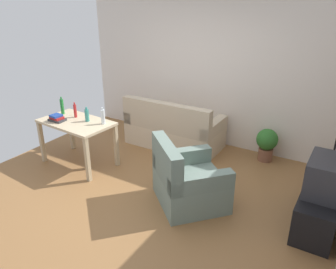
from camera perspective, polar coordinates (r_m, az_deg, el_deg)
name	(u,v)px	position (r m, az deg, el deg)	size (l,w,h in m)	color
ground_plane	(144,193)	(4.90, -4.08, -9.95)	(5.20, 4.40, 0.02)	olive
wall_rear	(211,71)	(6.17, 7.49, 10.72)	(5.20, 0.10, 2.70)	silver
couch	(173,131)	(6.15, 0.88, 0.68)	(1.73, 0.84, 0.92)	beige
tv_stand	(319,209)	(4.53, 24.47, -11.58)	(0.44, 1.10, 0.48)	black
tv	(326,176)	(4.30, 25.53, -6.51)	(0.41, 0.60, 0.44)	#2D2D33
desk	(77,127)	(5.58, -15.43, 1.18)	(1.25, 0.79, 0.76)	#C6B28E
potted_plant	(267,143)	(5.85, 16.62, -1.34)	(0.36, 0.36, 0.57)	brown
armchair	(187,182)	(4.52, 3.25, -8.11)	(1.23, 1.23, 0.92)	slate
bottle_green	(62,106)	(5.91, -17.76, 4.64)	(0.06, 0.06, 0.30)	#1E722D
bottle_red	(75,111)	(5.69, -15.69, 3.96)	(0.05, 0.05, 0.26)	#AD2323
bottle_tall	(87,115)	(5.46, -13.78, 3.25)	(0.07, 0.07, 0.24)	teal
bottle_clear	(103,117)	(5.29, -11.13, 3.03)	(0.06, 0.06, 0.27)	silver
book_stack	(57,118)	(5.63, -18.58, 2.68)	(0.26, 0.19, 0.11)	#333338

